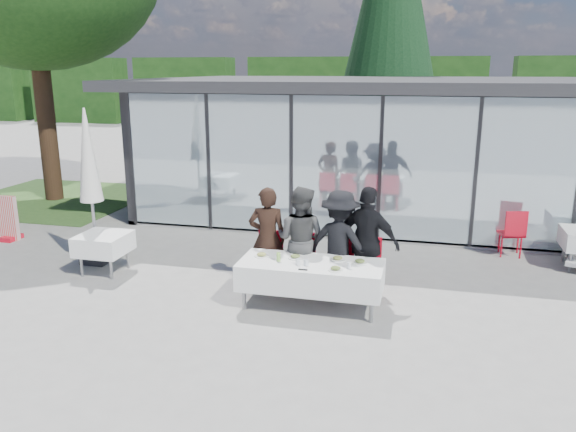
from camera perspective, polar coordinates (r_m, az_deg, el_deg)
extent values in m
plane|color=gray|center=(8.93, 0.04, -9.71)|extent=(90.00, 90.00, 0.00)
cube|color=gray|center=(16.31, 13.67, 1.41)|extent=(14.00, 8.00, 0.10)
cube|color=black|center=(19.91, 14.04, 8.28)|extent=(14.00, 0.20, 3.20)
cube|color=black|center=(17.43, -9.50, 7.65)|extent=(0.20, 8.00, 3.20)
cube|color=silver|center=(12.11, 13.93, 4.35)|extent=(13.60, 0.06, 3.10)
cube|color=#2D2D30|center=(15.50, 14.40, 12.92)|extent=(14.80, 8.80, 0.24)
cube|color=#262628|center=(13.85, -15.55, 5.51)|extent=(0.08, 0.10, 3.10)
cube|color=#262628|center=(13.02, -8.03, 5.34)|extent=(0.08, 0.10, 3.10)
cube|color=#262628|center=(12.44, 0.35, 5.05)|extent=(0.08, 0.10, 3.10)
cube|color=#262628|center=(12.14, 9.34, 4.61)|extent=(0.08, 0.10, 3.10)
cube|color=#262628|center=(12.15, 18.52, 4.05)|extent=(0.08, 0.10, 3.10)
cube|color=red|center=(14.96, 4.09, 2.18)|extent=(0.45, 0.45, 0.90)
cube|color=red|center=(15.27, 9.97, 2.26)|extent=(0.45, 0.45, 0.90)
cube|color=red|center=(14.84, 19.50, 1.26)|extent=(0.45, 0.45, 0.90)
cube|color=red|center=(15.85, 26.47, 1.37)|extent=(0.45, 0.45, 0.90)
cube|color=black|center=(43.17, -20.36, 11.88)|extent=(6.50, 2.00, 4.40)
cube|color=black|center=(39.30, -10.40, 12.34)|extent=(6.50, 2.00, 4.40)
cube|color=black|center=(36.79, 1.34, 12.42)|extent=(6.50, 2.00, 4.40)
cube|color=black|center=(35.93, 14.18, 11.93)|extent=(6.50, 2.00, 4.40)
cube|color=black|center=(36.82, 26.94, 10.87)|extent=(6.50, 2.00, 4.40)
cube|color=white|center=(8.91, 2.34, -6.00)|extent=(2.26, 0.96, 0.42)
cylinder|color=gray|center=(8.91, -4.50, -7.33)|extent=(0.06, 0.06, 0.71)
cylinder|color=gray|center=(8.53, 8.51, -8.48)|extent=(0.06, 0.06, 0.71)
cylinder|color=gray|center=(9.53, -3.19, -5.81)|extent=(0.06, 0.06, 0.71)
cylinder|color=gray|center=(9.18, 8.94, -6.79)|extent=(0.06, 0.06, 0.71)
imported|color=black|center=(9.59, -2.09, -2.26)|extent=(0.76, 0.76, 1.78)
cube|color=red|center=(9.74, -2.04, -4.72)|extent=(0.44, 0.44, 0.05)
cube|color=red|center=(9.85, -1.74, -2.97)|extent=(0.44, 0.04, 0.55)
cylinder|color=red|center=(9.71, -3.35, -6.28)|extent=(0.04, 0.04, 0.43)
cylinder|color=red|center=(9.62, -1.29, -6.47)|extent=(0.04, 0.04, 0.43)
cylinder|color=red|center=(10.03, -2.75, -5.57)|extent=(0.04, 0.04, 0.43)
cylinder|color=red|center=(9.94, -0.75, -5.74)|extent=(0.04, 0.04, 0.43)
imported|color=#4B4B4B|center=(9.45, 1.29, -2.39)|extent=(1.06, 1.06, 1.82)
cube|color=red|center=(9.61, 1.29, -4.99)|extent=(0.44, 0.44, 0.05)
cube|color=red|center=(9.72, 1.56, -3.22)|extent=(0.44, 0.04, 0.55)
cylinder|color=red|center=(9.57, -0.01, -6.59)|extent=(0.04, 0.04, 0.43)
cylinder|color=red|center=(9.49, 2.11, -6.77)|extent=(0.04, 0.04, 0.43)
cylinder|color=red|center=(9.89, 0.49, -5.85)|extent=(0.04, 0.04, 0.43)
cylinder|color=red|center=(9.82, 2.54, -6.02)|extent=(0.04, 0.04, 0.43)
imported|color=black|center=(9.34, 5.27, -2.77)|extent=(1.40, 1.40, 1.79)
cube|color=red|center=(9.50, 5.22, -5.30)|extent=(0.44, 0.44, 0.05)
cube|color=red|center=(9.60, 5.43, -3.50)|extent=(0.44, 0.04, 0.55)
cylinder|color=red|center=(9.44, 3.93, -6.92)|extent=(0.04, 0.04, 0.43)
cylinder|color=red|center=(9.39, 6.11, -7.09)|extent=(0.04, 0.04, 0.43)
cylinder|color=red|center=(9.77, 4.30, -6.16)|extent=(0.04, 0.04, 0.43)
cylinder|color=red|center=(9.73, 6.40, -6.32)|extent=(0.04, 0.04, 0.43)
imported|color=black|center=(9.28, 8.09, -2.72)|extent=(1.38, 1.38, 1.87)
cube|color=red|center=(9.45, 7.99, -5.50)|extent=(0.44, 0.44, 0.05)
cube|color=red|center=(9.55, 8.17, -3.68)|extent=(0.44, 0.04, 0.55)
cylinder|color=red|center=(9.38, 6.72, -7.14)|extent=(0.04, 0.04, 0.43)
cylinder|color=red|center=(9.35, 8.93, -7.30)|extent=(0.04, 0.04, 0.43)
cylinder|color=red|center=(9.72, 6.99, -6.36)|extent=(0.04, 0.04, 0.43)
cylinder|color=red|center=(9.69, 9.12, -6.51)|extent=(0.04, 0.04, 0.43)
cylinder|color=white|center=(9.11, -2.70, -4.10)|extent=(0.23, 0.23, 0.01)
ellipsoid|color=tan|center=(9.10, -2.70, -3.89)|extent=(0.15, 0.15, 0.05)
cylinder|color=white|center=(9.01, 0.76, -4.28)|extent=(0.23, 0.23, 0.01)
ellipsoid|color=#325B22|center=(9.00, 0.76, -4.08)|extent=(0.15, 0.15, 0.05)
cylinder|color=white|center=(8.97, 5.07, -4.45)|extent=(0.23, 0.23, 0.01)
ellipsoid|color=tan|center=(8.95, 5.08, -4.24)|extent=(0.15, 0.15, 0.05)
cylinder|color=white|center=(8.86, 7.32, -4.74)|extent=(0.23, 0.23, 0.01)
ellipsoid|color=#325B22|center=(8.85, 7.32, -4.54)|extent=(0.15, 0.15, 0.05)
cylinder|color=white|center=(8.52, 4.86, -5.49)|extent=(0.23, 0.23, 0.01)
ellipsoid|color=#325B22|center=(8.51, 4.86, -5.28)|extent=(0.15, 0.15, 0.05)
cylinder|color=#88C050|center=(8.86, -0.97, -4.19)|extent=(0.06, 0.06, 0.14)
cylinder|color=silver|center=(8.71, 1.01, -4.67)|extent=(0.07, 0.07, 0.10)
cylinder|color=silver|center=(8.61, 6.19, -5.00)|extent=(0.07, 0.07, 0.10)
cylinder|color=silver|center=(8.68, 1.84, -4.76)|extent=(0.07, 0.07, 0.10)
cube|color=black|center=(8.51, 1.52, -5.47)|extent=(0.14, 0.03, 0.01)
cube|color=white|center=(10.94, -18.23, -2.67)|extent=(0.86, 0.86, 0.36)
cylinder|color=gray|center=(10.92, -20.31, -3.99)|extent=(0.05, 0.05, 0.72)
cylinder|color=gray|center=(10.61, -17.61, -4.31)|extent=(0.05, 0.05, 0.72)
cylinder|color=gray|center=(11.40, -18.65, -3.08)|extent=(0.05, 0.05, 0.72)
cylinder|color=gray|center=(11.09, -16.02, -3.35)|extent=(0.05, 0.05, 0.72)
cylinder|color=gray|center=(11.76, 26.86, -3.38)|extent=(0.05, 0.05, 0.72)
cylinder|color=gray|center=(12.32, 26.27, -2.54)|extent=(0.05, 0.05, 0.72)
cube|color=red|center=(12.24, 21.71, -1.71)|extent=(0.54, 0.54, 0.05)
cube|color=red|center=(12.00, 22.17, -0.83)|extent=(0.44, 0.15, 0.55)
cylinder|color=red|center=(12.11, 20.87, -2.96)|extent=(0.04, 0.04, 0.43)
cylinder|color=red|center=(12.16, 22.55, -3.05)|extent=(0.04, 0.04, 0.43)
cylinder|color=red|center=(12.45, 20.68, -2.47)|extent=(0.04, 0.04, 0.43)
cylinder|color=red|center=(12.50, 22.32, -2.56)|extent=(0.04, 0.04, 0.43)
cube|color=black|center=(11.70, -18.80, -4.17)|extent=(0.50, 0.50, 0.12)
cylinder|color=gray|center=(11.37, -19.33, 2.00)|extent=(0.06, 0.06, 2.70)
cone|color=silver|center=(11.23, -19.66, 5.83)|extent=(0.44, 0.44, 1.76)
cube|color=red|center=(13.93, -26.29, -1.99)|extent=(0.30, 0.45, 0.10)
cylinder|color=white|center=(12.73, 26.39, -3.40)|extent=(0.04, 0.04, 0.14)
cylinder|color=#382316|center=(17.44, -23.31, 8.65)|extent=(0.50, 0.50, 4.40)
cylinder|color=#382316|center=(21.12, 9.85, 7.20)|extent=(0.44, 0.44, 2.00)
cone|color=black|center=(21.07, 10.49, 20.80)|extent=(4.00, 4.00, 9.00)
cube|color=#385926|center=(17.76, -22.60, 1.63)|extent=(5.00, 5.00, 0.02)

